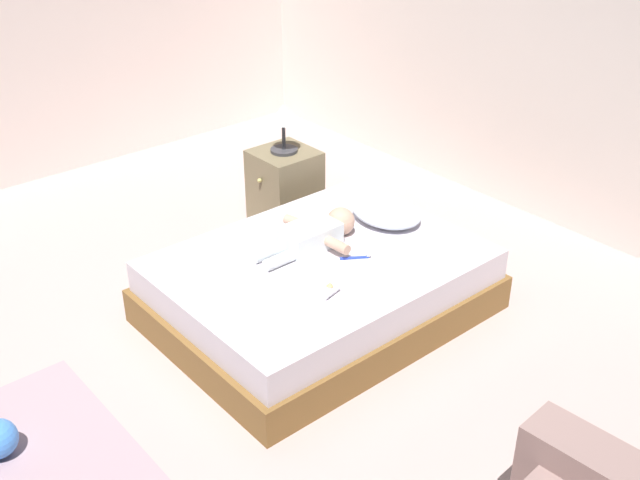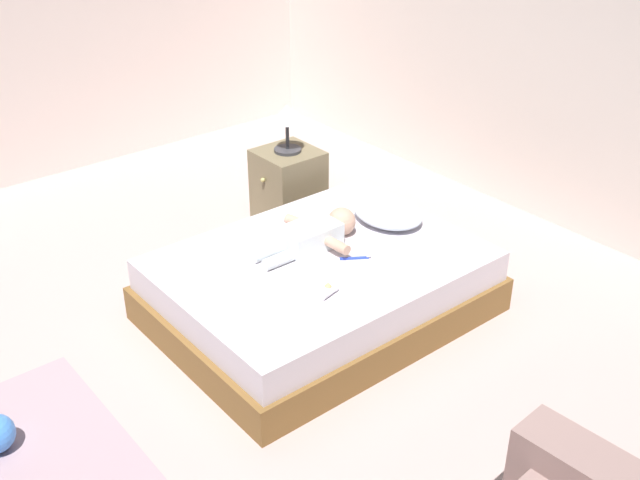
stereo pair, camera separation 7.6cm
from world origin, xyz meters
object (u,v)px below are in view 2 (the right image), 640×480
(bed, at_px, (320,286))
(baby_bottle, at_px, (328,290))
(toothbrush, at_px, (356,258))
(baby, at_px, (316,234))
(lamp, at_px, (287,119))
(nightstand, at_px, (289,187))
(pillow, at_px, (388,212))

(bed, distance_m, baby_bottle, 0.44)
(bed, relative_size, baby_bottle, 14.52)
(baby_bottle, bearing_deg, toothbrush, 116.91)
(baby, height_order, lamp, lamp)
(nightstand, bearing_deg, toothbrush, -19.60)
(toothbrush, relative_size, baby_bottle, 1.25)
(baby, distance_m, nightstand, 1.01)
(bed, relative_size, toothbrush, 11.61)
(bed, xyz_separation_m, baby_bottle, (0.32, -0.21, 0.22))
(lamp, relative_size, baby_bottle, 2.69)
(lamp, bearing_deg, toothbrush, -19.60)
(lamp, height_order, baby_bottle, lamp)
(bed, distance_m, toothbrush, 0.28)
(baby, bearing_deg, baby_bottle, -32.11)
(nightstand, bearing_deg, bed, -28.46)
(toothbrush, bearing_deg, baby, -165.67)
(lamp, bearing_deg, bed, -28.47)
(bed, relative_size, lamp, 5.40)
(baby, xyz_separation_m, toothbrush, (0.26, 0.07, -0.06))
(bed, height_order, baby, baby)
(baby, xyz_separation_m, lamp, (-0.87, 0.47, 0.31))
(baby, height_order, baby_bottle, baby)
(nightstand, distance_m, baby_bottle, 1.51)
(nightstand, distance_m, lamp, 0.48)
(pillow, distance_m, baby, 0.50)
(lamp, distance_m, baby_bottle, 1.54)
(nightstand, bearing_deg, pillow, 1.97)
(baby, relative_size, baby_bottle, 5.48)
(bed, bearing_deg, baby_bottle, -33.23)
(nightstand, height_order, baby_bottle, nightstand)
(pillow, height_order, nightstand, nightstand)
(bed, xyz_separation_m, lamp, (-0.99, 0.54, 0.56))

